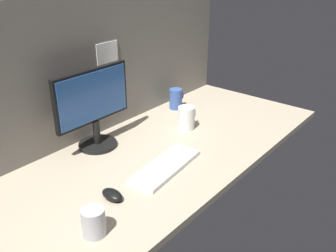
{
  "coord_description": "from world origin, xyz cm",
  "views": [
    {
      "loc": [
        -116.64,
        -100.56,
        84.18
      ],
      "look_at": [
        -6.78,
        0.0,
        14.0
      ],
      "focal_mm": 40.02,
      "sensor_mm": 36.0,
      "label": 1
    }
  ],
  "objects_px": {
    "mug_ceramic_blue": "(176,99)",
    "mouse": "(112,195)",
    "keyboard": "(166,166)",
    "mug_steel": "(94,222)",
    "mug_ceramic_white": "(187,118)",
    "monitor": "(93,105)"
  },
  "relations": [
    {
      "from": "mug_ceramic_white",
      "to": "mouse",
      "type": "bearing_deg",
      "value": -167.06
    },
    {
      "from": "mug_ceramic_white",
      "to": "mug_ceramic_blue",
      "type": "bearing_deg",
      "value": 49.68
    },
    {
      "from": "mouse",
      "to": "mug_steel",
      "type": "xyz_separation_m",
      "value": [
        -0.17,
        -0.1,
        0.03
      ]
    },
    {
      "from": "monitor",
      "to": "mug_ceramic_blue",
      "type": "distance_m",
      "value": 0.62
    },
    {
      "from": "monitor",
      "to": "mug_steel",
      "type": "relative_size",
      "value": 4.16
    },
    {
      "from": "keyboard",
      "to": "mouse",
      "type": "height_order",
      "value": "mouse"
    },
    {
      "from": "mug_steel",
      "to": "keyboard",
      "type": "bearing_deg",
      "value": 9.84
    },
    {
      "from": "keyboard",
      "to": "mug_steel",
      "type": "relative_size",
      "value": 3.82
    },
    {
      "from": "mug_ceramic_blue",
      "to": "mouse",
      "type": "bearing_deg",
      "value": -156.6
    },
    {
      "from": "mug_ceramic_blue",
      "to": "mug_ceramic_white",
      "type": "relative_size",
      "value": 0.94
    },
    {
      "from": "mouse",
      "to": "mug_steel",
      "type": "bearing_deg",
      "value": -147.56
    },
    {
      "from": "keyboard",
      "to": "mug_ceramic_blue",
      "type": "xyz_separation_m",
      "value": [
        0.55,
        0.38,
        0.05
      ]
    },
    {
      "from": "keyboard",
      "to": "mug_ceramic_blue",
      "type": "distance_m",
      "value": 0.68
    },
    {
      "from": "keyboard",
      "to": "monitor",
      "type": "bearing_deg",
      "value": 90.87
    },
    {
      "from": "monitor",
      "to": "mug_steel",
      "type": "height_order",
      "value": "monitor"
    },
    {
      "from": "mouse",
      "to": "mug_ceramic_blue",
      "type": "relative_size",
      "value": 0.81
    },
    {
      "from": "mug_steel",
      "to": "mouse",
      "type": "bearing_deg",
      "value": 30.06
    },
    {
      "from": "keyboard",
      "to": "mug_steel",
      "type": "bearing_deg",
      "value": -176.48
    },
    {
      "from": "mug_ceramic_white",
      "to": "mug_steel",
      "type": "xyz_separation_m",
      "value": [
        -0.83,
        -0.25,
        -0.01
      ]
    },
    {
      "from": "mouse",
      "to": "keyboard",
      "type": "bearing_deg",
      "value": -1.15
    },
    {
      "from": "monitor",
      "to": "mug_steel",
      "type": "bearing_deg",
      "value": -131.48
    },
    {
      "from": "mug_ceramic_white",
      "to": "mug_steel",
      "type": "bearing_deg",
      "value": -163.28
    }
  ]
}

